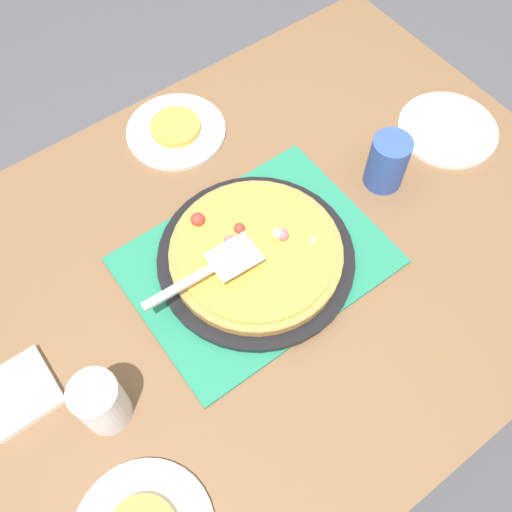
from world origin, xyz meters
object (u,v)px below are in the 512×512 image
Objects in this scene: plate_side at (448,129)px; pizza_server at (211,269)px; pizza_pan at (256,258)px; napkin_stack at (19,393)px; pizza at (255,252)px; plate_near_left at (176,131)px; served_slice_left at (175,127)px; cup_far at (388,163)px; cup_near at (101,402)px.

pizza_server reaches higher than plate_side.
pizza_pan is 3.17× the size of napkin_stack.
pizza_server reaches higher than pizza.
pizza reaches higher than plate_near_left.
served_slice_left reaches higher than napkin_stack.
plate_near_left is 0.01m from served_slice_left.
pizza reaches higher than napkin_stack.
plate_side is at bearing 0.96° from pizza_server.
cup_far reaches higher than pizza_pan.
plate_near_left is 0.40m from pizza_server.
cup_near is (-0.37, -0.09, 0.03)m from pizza.
napkin_stack is at bearing 176.32° from pizza_server.
pizza is 1.50× the size of plate_near_left.
cup_near and cup_far have the same top height.
plate_side is at bearing 1.60° from pizza_pan.
cup_far is (-0.21, -0.02, 0.06)m from plate_side.
pizza_pan is at bearing 13.24° from cup_near.
pizza_pan is at bearing -97.94° from served_slice_left.
napkin_stack is at bearing 176.67° from pizza.
served_slice_left is at bearing 67.75° from pizza_server.
pizza is at bearing 117.29° from pizza_pan.
plate_side is 0.95× the size of pizza_server.
plate_side is 1.83× the size of cup_near.
served_slice_left is (0.00, 0.00, 0.01)m from plate_near_left.
served_slice_left reaches higher than plate_near_left.
pizza is 0.37m from plate_near_left.
plate_near_left is (0.05, 0.37, -0.03)m from pizza.
served_slice_left is 0.40m from pizza_server.
pizza_server is (-0.10, 0.00, 0.04)m from pizza.
served_slice_left is 0.63m from cup_near.
plate_side is at bearing -0.78° from napkin_stack.
pizza_pan is 0.37m from served_slice_left.
plate_side is (0.54, 0.02, -0.01)m from pizza_pan.
plate_near_left is 1.83× the size of napkin_stack.
napkin_stack is (-0.48, 0.03, -0.01)m from pizza_pan.
plate_near_left is 1.83× the size of cup_far.
cup_near is at bearing -161.48° from pizza_server.
napkin_stack is at bearing 179.22° from plate_side.
served_slice_left is (0.05, 0.37, 0.01)m from pizza_pan.
pizza is at bearing 179.51° from cup_far.
served_slice_left is 0.47× the size of pizza_server.
pizza_pan is at bearing -178.40° from plate_side.
pizza_pan is at bearing 179.70° from cup_far.
pizza is (-0.00, 0.00, 0.02)m from pizza_pan.
pizza_pan is 0.54m from plate_side.
pizza_pan is 0.33m from cup_far.
pizza_pan is at bearing -2.60° from pizza_server.
cup_far is at bearing -0.49° from pizza.
pizza_pan is 0.11m from pizza_server.
napkin_stack reaches higher than plate_side.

